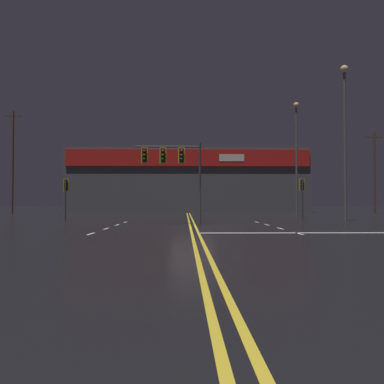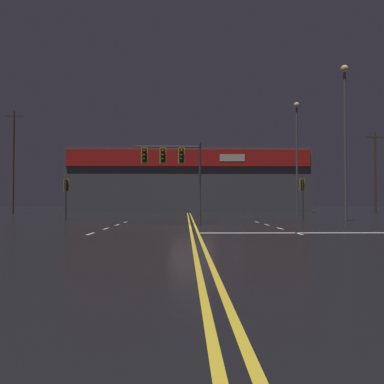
# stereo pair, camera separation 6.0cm
# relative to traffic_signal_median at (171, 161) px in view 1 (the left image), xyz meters

# --- Properties ---
(ground_plane) EXTENTS (200.00, 200.00, 0.00)m
(ground_plane) POSITION_rel_traffic_signal_median_xyz_m (1.28, -2.47, -3.94)
(ground_plane) COLOR black
(road_markings) EXTENTS (13.38, 60.00, 0.01)m
(road_markings) POSITION_rel_traffic_signal_median_xyz_m (2.09, -3.37, -3.93)
(road_markings) COLOR gold
(road_markings) RESTS_ON ground
(traffic_signal_median) EXTENTS (4.07, 0.36, 5.06)m
(traffic_signal_median) POSITION_rel_traffic_signal_median_xyz_m (0.00, 0.00, 0.00)
(traffic_signal_median) COLOR #38383D
(traffic_signal_median) RESTS_ON ground
(traffic_signal_corner_northeast) EXTENTS (0.42, 0.36, 3.28)m
(traffic_signal_corner_northeast) POSITION_rel_traffic_signal_median_xyz_m (10.34, 8.02, -1.53)
(traffic_signal_corner_northeast) COLOR #38383D
(traffic_signal_corner_northeast) RESTS_ON ground
(traffic_signal_corner_northwest) EXTENTS (0.42, 0.36, 3.22)m
(traffic_signal_corner_northwest) POSITION_rel_traffic_signal_median_xyz_m (-8.51, 7.33, -1.58)
(traffic_signal_corner_northwest) COLOR #38383D
(traffic_signal_corner_northwest) RESTS_ON ground
(streetlight_near_left) EXTENTS (0.56, 0.56, 11.48)m
(streetlight_near_left) POSITION_rel_traffic_signal_median_xyz_m (12.11, 16.38, 3.20)
(streetlight_near_left) COLOR #59595E
(streetlight_near_left) RESTS_ON ground
(streetlight_median_approach) EXTENTS (0.56, 0.56, 11.37)m
(streetlight_median_approach) POSITION_rel_traffic_signal_median_xyz_m (12.48, 4.38, 3.14)
(streetlight_median_approach) COLOR #59595E
(streetlight_median_approach) RESTS_ON ground
(building_backdrop) EXTENTS (31.99, 10.23, 8.57)m
(building_backdrop) POSITION_rel_traffic_signal_median_xyz_m (1.28, 33.34, 0.36)
(building_backdrop) COLOR #4C4C51
(building_backdrop) RESTS_ON ground
(utility_pole_row) EXTENTS (46.44, 0.26, 12.46)m
(utility_pole_row) POSITION_rel_traffic_signal_median_xyz_m (-0.24, 25.68, 1.94)
(utility_pole_row) COLOR #4C3828
(utility_pole_row) RESTS_ON ground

